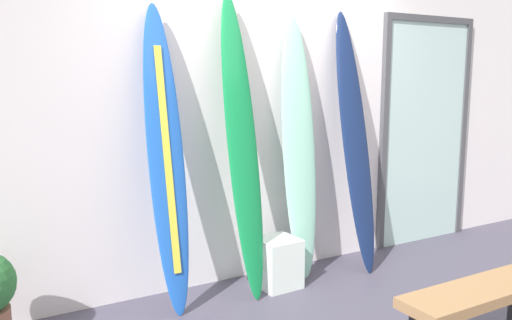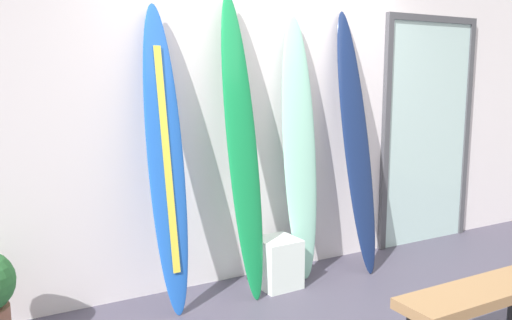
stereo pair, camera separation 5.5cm
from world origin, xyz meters
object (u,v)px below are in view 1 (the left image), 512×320
surfboard_seafoam (299,150)px  surfboard_navy (355,142)px  surfboard_cobalt (166,160)px  surfboard_emerald (242,148)px  bench (482,297)px  glass_door (425,128)px  display_block_left (278,263)px

surfboard_seafoam → surfboard_navy: surfboard_navy is taller
surfboard_cobalt → surfboard_emerald: surfboard_emerald is taller
surfboard_cobalt → surfboard_navy: 1.65m
bench → glass_door: bearing=51.1°
glass_door → surfboard_emerald: bearing=-173.2°
surfboard_emerald → bench: bearing=-65.4°
surfboard_seafoam → surfboard_navy: (0.51, -0.08, 0.04)m
glass_door → bench: size_ratio=2.02×
bench → surfboard_navy: bearing=76.6°
surfboard_navy → display_block_left: (-0.79, -0.06, -0.89)m
surfboard_seafoam → glass_door: (1.59, 0.16, 0.09)m
bench → surfboard_seafoam: bearing=95.0°
surfboard_emerald → glass_door: 2.17m
surfboard_navy → surfboard_seafoam: bearing=171.3°
surfboard_emerald → surfboard_navy: size_ratio=1.03×
surfboard_cobalt → surfboard_seafoam: bearing=3.4°
display_block_left → bench: size_ratio=0.35×
glass_door → bench: glass_door is taller
glass_door → surfboard_cobalt: bearing=-175.2°
surfboard_cobalt → surfboard_navy: size_ratio=0.98×
surfboard_cobalt → bench: surfboard_cobalt is taller
glass_door → display_block_left: bearing=-170.9°
display_block_left → bench: (0.42, -1.50, 0.20)m
display_block_left → bench: bench is taller
surfboard_emerald → bench: 1.84m
surfboard_emerald → surfboard_navy: 1.08m
surfboard_seafoam → glass_door: glass_door is taller
surfboard_cobalt → surfboard_navy: (1.65, -0.01, 0.02)m
surfboard_cobalt → surfboard_seafoam: surfboard_cobalt is taller
surfboard_emerald → display_block_left: (0.28, -0.04, -0.91)m
surfboard_emerald → bench: size_ratio=2.06×
surfboard_seafoam → bench: 1.77m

